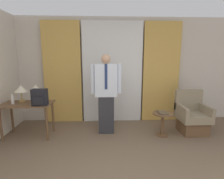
# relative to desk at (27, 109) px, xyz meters

# --- Properties ---
(wall_back) EXTENTS (10.00, 0.06, 2.70)m
(wall_back) POSITION_rel_desk_xyz_m (1.85, 0.99, 0.73)
(wall_back) COLOR beige
(wall_back) RESTS_ON ground_plane
(curtain_sheer_center) EXTENTS (1.53, 0.06, 2.58)m
(curtain_sheer_center) POSITION_rel_desk_xyz_m (1.85, 0.86, 0.67)
(curtain_sheer_center) COLOR white
(curtain_sheer_center) RESTS_ON ground_plane
(curtain_drape_left) EXTENTS (0.95, 0.06, 2.58)m
(curtain_drape_left) POSITION_rel_desk_xyz_m (0.58, 0.86, 0.67)
(curtain_drape_left) COLOR gold
(curtain_drape_left) RESTS_ON ground_plane
(curtain_drape_right) EXTENTS (0.95, 0.06, 2.58)m
(curtain_drape_right) POSITION_rel_desk_xyz_m (3.13, 0.86, 0.67)
(curtain_drape_right) COLOR gold
(curtain_drape_right) RESTS_ON ground_plane
(desk) EXTENTS (1.04, 0.57, 0.74)m
(desk) POSITION_rel_desk_xyz_m (0.00, 0.00, 0.00)
(desk) COLOR brown
(desk) RESTS_ON ground_plane
(table_lamp_left) EXTENTS (0.27, 0.27, 0.37)m
(table_lamp_left) POSITION_rel_desk_xyz_m (-0.16, 0.13, 0.40)
(table_lamp_left) COLOR tan
(table_lamp_left) RESTS_ON desk
(table_lamp_right) EXTENTS (0.27, 0.27, 0.37)m
(table_lamp_right) POSITION_rel_desk_xyz_m (0.16, 0.13, 0.40)
(table_lamp_right) COLOR tan
(table_lamp_right) RESTS_ON desk
(bottle_near_edge) EXTENTS (0.07, 0.07, 0.23)m
(bottle_near_edge) POSITION_rel_desk_xyz_m (-0.27, -0.04, 0.21)
(bottle_near_edge) COLOR silver
(bottle_near_edge) RESTS_ON desk
(backpack) EXTENTS (0.30, 0.19, 0.34)m
(backpack) POSITION_rel_desk_xyz_m (0.34, -0.18, 0.29)
(backpack) COLOR black
(backpack) RESTS_ON desk
(person) EXTENTS (0.69, 0.23, 1.76)m
(person) POSITION_rel_desk_xyz_m (1.68, 0.10, 0.34)
(person) COLOR #2D2D33
(person) RESTS_ON ground_plane
(armchair) EXTENTS (0.63, 0.63, 0.95)m
(armchair) POSITION_rel_desk_xyz_m (3.63, 0.05, -0.27)
(armchair) COLOR brown
(armchair) RESTS_ON ground_plane
(side_table) EXTENTS (0.44, 0.44, 0.51)m
(side_table) POSITION_rel_desk_xyz_m (2.90, -0.12, -0.27)
(side_table) COLOR brown
(side_table) RESTS_ON ground_plane
(book) EXTENTS (0.17, 0.25, 0.03)m
(book) POSITION_rel_desk_xyz_m (2.88, -0.13, -0.09)
(book) COLOR brown
(book) RESTS_ON side_table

